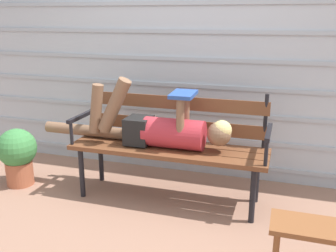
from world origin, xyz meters
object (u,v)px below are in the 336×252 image
object	(u,v)px
reclining_person	(156,128)
potted_plant	(17,154)
park_bench	(170,139)
footstool	(311,237)

from	to	relation	value
reclining_person	potted_plant	distance (m)	1.34
park_bench	potted_plant	bearing A→B (deg)	-171.67
reclining_person	potted_plant	world-z (taller)	reclining_person
park_bench	footstool	size ratio (longest dim) A/B	3.57
reclining_person	footstool	xyz separation A→B (m)	(1.19, -0.77, -0.32)
park_bench	footstool	world-z (taller)	park_bench
footstool	potted_plant	world-z (taller)	potted_plant
footstool	potted_plant	size ratio (longest dim) A/B	0.86
park_bench	reclining_person	size ratio (longest dim) A/B	0.96
reclining_person	potted_plant	bearing A→B (deg)	-174.03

